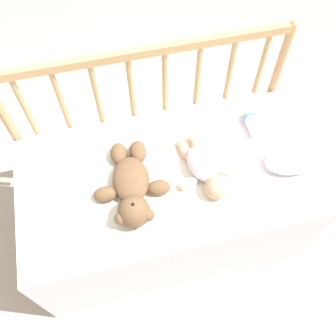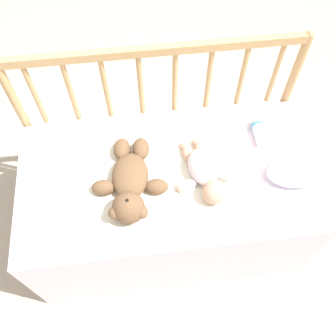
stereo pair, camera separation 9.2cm
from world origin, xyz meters
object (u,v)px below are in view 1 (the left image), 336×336
baby_bottle (252,123)px  baby (205,168)px  teddy_bear (132,187)px  small_pillow (294,159)px

baby_bottle → baby: bearing=-146.1°
teddy_bear → baby: (0.30, 0.02, -0.00)m
baby → baby_bottle: baby is taller
baby → small_pillow: size_ratio=1.30×
teddy_bear → small_pillow: (0.68, -0.02, -0.02)m
baby → small_pillow: baby is taller
baby → small_pillow: bearing=-5.7°
baby → baby_bottle: bearing=33.9°
baby → baby_bottle: (0.28, 0.18, -0.02)m
baby → baby_bottle: size_ratio=2.39×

